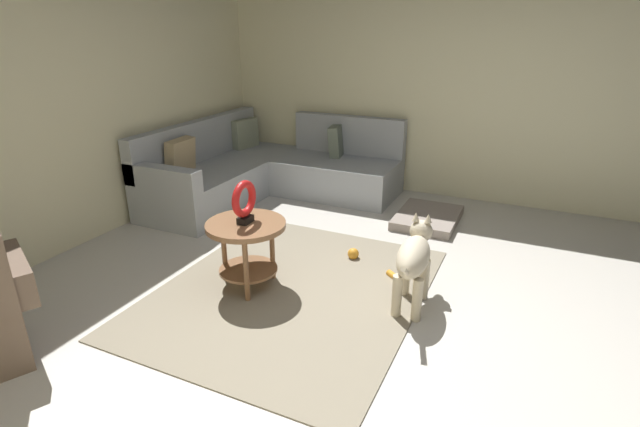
{
  "coord_description": "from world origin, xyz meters",
  "views": [
    {
      "loc": [
        -2.7,
        -0.86,
        1.92
      ],
      "look_at": [
        0.45,
        0.6,
        0.55
      ],
      "focal_mm": 27.14,
      "sensor_mm": 36.0,
      "label": 1
    }
  ],
  "objects_px": {
    "side_table": "(247,238)",
    "dog_toy_ball": "(353,254)",
    "dog_bed_mat": "(428,218)",
    "torus_sculpture": "(244,201)",
    "dog": "(414,257)",
    "sectional_couch": "(266,172)",
    "dog_toy_rope": "(394,276)"
  },
  "relations": [
    {
      "from": "side_table",
      "to": "dog_toy_rope",
      "type": "bearing_deg",
      "value": -59.49
    },
    {
      "from": "dog",
      "to": "dog_toy_rope",
      "type": "distance_m",
      "value": 0.51
    },
    {
      "from": "side_table",
      "to": "dog_toy_ball",
      "type": "height_order",
      "value": "side_table"
    },
    {
      "from": "sectional_couch",
      "to": "dog_bed_mat",
      "type": "bearing_deg",
      "value": -90.36
    },
    {
      "from": "torus_sculpture",
      "to": "dog",
      "type": "relative_size",
      "value": 0.38
    },
    {
      "from": "side_table",
      "to": "dog_toy_ball",
      "type": "distance_m",
      "value": 1.04
    },
    {
      "from": "dog_bed_mat",
      "to": "dog_toy_ball",
      "type": "xyz_separation_m",
      "value": [
        -1.12,
        0.39,
        0.0
      ]
    },
    {
      "from": "side_table",
      "to": "dog",
      "type": "relative_size",
      "value": 0.71
    },
    {
      "from": "torus_sculpture",
      "to": "sectional_couch",
      "type": "bearing_deg",
      "value": 27.04
    },
    {
      "from": "dog_bed_mat",
      "to": "dog_toy_ball",
      "type": "height_order",
      "value": "dog_toy_ball"
    },
    {
      "from": "dog_toy_rope",
      "to": "dog_bed_mat",
      "type": "bearing_deg",
      "value": 1.8
    },
    {
      "from": "sectional_couch",
      "to": "dog",
      "type": "bearing_deg",
      "value": -126.69
    },
    {
      "from": "side_table",
      "to": "torus_sculpture",
      "type": "bearing_deg",
      "value": 180.0
    },
    {
      "from": "dog_bed_mat",
      "to": "dog",
      "type": "bearing_deg",
      "value": -170.98
    },
    {
      "from": "dog",
      "to": "dog_bed_mat",
      "type": "bearing_deg",
      "value": 94.35
    },
    {
      "from": "sectional_couch",
      "to": "torus_sculpture",
      "type": "relative_size",
      "value": 6.9
    },
    {
      "from": "torus_sculpture",
      "to": "dog_toy_rope",
      "type": "bearing_deg",
      "value": -59.49
    },
    {
      "from": "sectional_couch",
      "to": "dog_toy_ball",
      "type": "xyz_separation_m",
      "value": [
        -1.13,
        -1.54,
        -0.24
      ]
    },
    {
      "from": "sectional_couch",
      "to": "torus_sculpture",
      "type": "distance_m",
      "value": 2.2
    },
    {
      "from": "sectional_couch",
      "to": "torus_sculpture",
      "type": "height_order",
      "value": "sectional_couch"
    },
    {
      "from": "side_table",
      "to": "dog_toy_ball",
      "type": "bearing_deg",
      "value": -35.63
    },
    {
      "from": "dog",
      "to": "dog_toy_ball",
      "type": "bearing_deg",
      "value": 137.66
    },
    {
      "from": "torus_sculpture",
      "to": "dog_toy_ball",
      "type": "height_order",
      "value": "torus_sculpture"
    },
    {
      "from": "sectional_couch",
      "to": "dog",
      "type": "height_order",
      "value": "sectional_couch"
    },
    {
      "from": "dog_toy_rope",
      "to": "dog",
      "type": "bearing_deg",
      "value": -144.22
    },
    {
      "from": "dog",
      "to": "sectional_couch",
      "type": "bearing_deg",
      "value": 138.64
    },
    {
      "from": "side_table",
      "to": "dog",
      "type": "distance_m",
      "value": 1.25
    },
    {
      "from": "sectional_couch",
      "to": "dog_toy_ball",
      "type": "height_order",
      "value": "sectional_couch"
    },
    {
      "from": "dog_bed_mat",
      "to": "dog",
      "type": "xyz_separation_m",
      "value": [
        -1.62,
        -0.26,
        0.33
      ]
    },
    {
      "from": "side_table",
      "to": "dog_bed_mat",
      "type": "distance_m",
      "value": 2.17
    },
    {
      "from": "sectional_couch",
      "to": "side_table",
      "type": "xyz_separation_m",
      "value": [
        -1.92,
        -0.98,
        0.12
      ]
    },
    {
      "from": "torus_sculpture",
      "to": "dog_bed_mat",
      "type": "distance_m",
      "value": 2.24
    }
  ]
}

